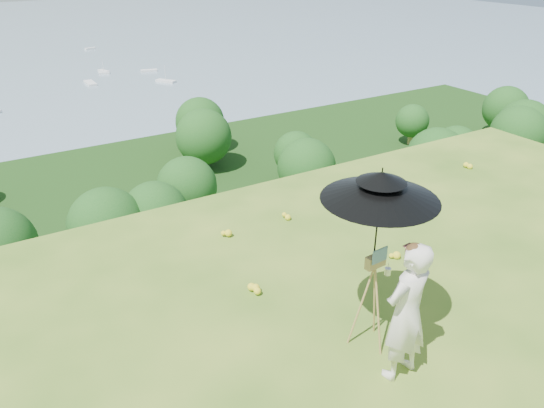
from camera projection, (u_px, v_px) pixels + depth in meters
forest_slope at (109, 374)px, 46.15m from camera, size 140.00×56.00×22.00m
shoreline_tier at (41, 244)px, 79.95m from camera, size 170.00×28.00×8.00m
slope_trees at (84, 234)px, 39.97m from camera, size 110.00×50.00×6.00m
harbor_town at (32, 205)px, 77.08m from camera, size 110.00×22.00×5.00m
painter at (406, 312)px, 6.06m from camera, size 0.71×0.51×1.81m
field_easel at (372, 297)px, 6.63m from camera, size 0.59×0.59×1.46m
sun_umbrella at (378, 218)px, 6.16m from camera, size 1.46×1.46×1.26m
painter_cap at (415, 248)px, 5.69m from camera, size 0.22×0.25×0.10m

